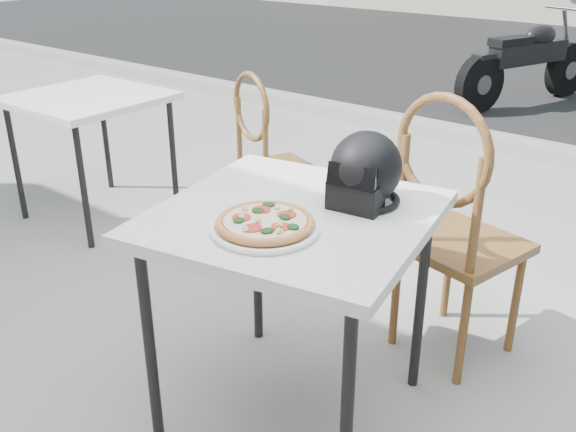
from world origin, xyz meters
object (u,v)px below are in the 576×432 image
Objects in this scene: helmet at (365,173)px; cafe_chair_side at (267,150)px; pizza at (265,222)px; cafe_table_side at (89,106)px; motorcycle at (527,64)px; plate at (265,229)px; cafe_chair_main at (453,218)px; cafe_table_main at (294,232)px.

helmet reaches higher than cafe_chair_side.
helmet is at bearing 73.55° from pizza.
helmet is at bearing -11.80° from cafe_table_side.
motorcycle is (-1.19, 5.00, -0.52)m from helmet.
plate is at bearing -59.16° from motorcycle.
helmet is 5.17m from motorcycle.
helmet reaches higher than pizza.
pizza is 0.39× the size of cafe_chair_side.
plate is 0.19× the size of motorcycle.
cafe_table_side is (-2.14, 0.85, -0.13)m from plate.
cafe_table_side is 4.66m from motorcycle.
cafe_chair_main reaches higher than motorcycle.
cafe_chair_main reaches higher than cafe_table_side.
pizza reaches higher than cafe_table_side.
motorcycle is (-1.08, 5.38, -0.42)m from plate.
motorcycle is at bearing 101.32° from plate.
helmet is 0.16× the size of motorcycle.
pizza is at bearing -21.71° from cafe_table_side.
motorcycle is (-1.08, 5.38, -0.45)m from pizza.
cafe_table_main is 0.31m from helmet.
cafe_table_main is 0.88× the size of cafe_chair_main.
helmet is 0.57m from cafe_chair_main.
plate is 5.51m from motorcycle.
cafe_chair_side is (-1.16, 0.84, -0.38)m from helmet.
cafe_table_main is 0.21m from pizza.
plate is 2.31m from cafe_table_side.
plate is 1.24× the size of helmet.
cafe_chair_main is (0.13, 0.47, -0.30)m from helmet.
cafe_chair_side is (-1.29, 0.37, -0.08)m from cafe_chair_main.
pizza is 0.21× the size of motorcycle.
cafe_table_side is 0.83× the size of cafe_chair_side.
motorcycle is (-1.05, 5.21, -0.34)m from cafe_table_main.
plate is 0.42× the size of cafe_table_side.
cafe_table_main is 2.22m from cafe_table_side.
cafe_table_main is 3.60× the size of helmet.
plate reaches higher than cafe_table_side.
cafe_table_main is 0.73m from cafe_chair_main.
cafe_table_side is (-2.38, 0.00, 0.06)m from cafe_chair_main.
motorcycle is at bearing -69.13° from cafe_chair_side.
pizza reaches higher than cafe_table_main.
helmet is at bearing 73.54° from plate.
helmet is 1.48m from cafe_chair_side.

